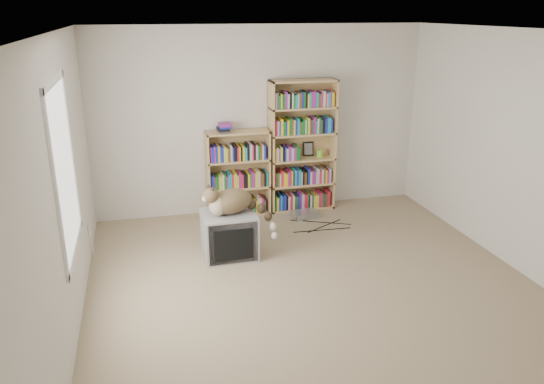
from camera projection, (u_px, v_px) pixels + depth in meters
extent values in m
cube|color=#9D886A|center=(319.00, 294.00, 5.27)|extent=(4.50, 5.00, 0.01)
cube|color=beige|center=(261.00, 121.00, 7.15)|extent=(4.50, 0.02, 2.50)
cube|color=beige|center=(495.00, 320.00, 2.57)|extent=(4.50, 0.02, 2.50)
cube|color=beige|center=(63.00, 193.00, 4.33)|extent=(0.02, 5.00, 2.50)
cube|color=beige|center=(532.00, 157.00, 5.38)|extent=(0.02, 5.00, 2.50)
cube|color=white|center=(327.00, 31.00, 4.45)|extent=(4.50, 5.00, 0.02)
cube|color=white|center=(65.00, 169.00, 4.47)|extent=(0.02, 1.22, 1.52)
cube|color=#99999B|center=(229.00, 234.00, 6.01)|extent=(0.60, 0.54, 0.51)
cube|color=black|center=(233.00, 243.00, 5.78)|extent=(0.54, 0.04, 0.47)
cube|color=black|center=(234.00, 245.00, 5.77)|extent=(0.44, 0.02, 0.36)
cube|color=black|center=(227.00, 231.00, 6.12)|extent=(0.36, 0.30, 0.31)
ellipsoid|color=#352715|center=(231.00, 201.00, 5.90)|extent=(0.58, 0.47, 0.28)
ellipsoid|color=#352715|center=(241.00, 200.00, 5.97)|extent=(0.29, 0.31, 0.21)
ellipsoid|color=#C4AB8D|center=(218.00, 206.00, 5.80)|extent=(0.25, 0.25, 0.23)
ellipsoid|color=#352715|center=(211.00, 195.00, 5.73)|extent=(0.22, 0.22, 0.17)
sphere|color=beige|center=(205.00, 199.00, 5.70)|extent=(0.09, 0.09, 0.07)
cone|color=black|center=(213.00, 189.00, 5.68)|extent=(0.09, 0.10, 0.09)
cone|color=black|center=(209.00, 187.00, 5.76)|extent=(0.09, 0.10, 0.09)
cube|color=tan|center=(271.00, 148.00, 7.14)|extent=(0.02, 0.30, 1.80)
cube|color=tan|center=(332.00, 144.00, 7.34)|extent=(0.02, 0.30, 1.80)
cube|color=tan|center=(299.00, 144.00, 7.37)|extent=(0.90, 0.03, 1.80)
cube|color=tan|center=(303.00, 81.00, 6.95)|extent=(0.90, 0.30, 0.02)
cube|color=tan|center=(301.00, 207.00, 7.53)|extent=(0.90, 0.30, 0.03)
cube|color=tan|center=(302.00, 183.00, 7.42)|extent=(0.90, 0.30, 0.03)
cube|color=tan|center=(302.00, 159.00, 7.30)|extent=(0.90, 0.30, 0.02)
cube|color=tan|center=(302.00, 134.00, 7.18)|extent=(0.90, 0.30, 0.02)
cube|color=tan|center=(303.00, 108.00, 7.07)|extent=(0.90, 0.30, 0.02)
cube|color=red|center=(301.00, 200.00, 7.50)|extent=(0.82, 0.24, 0.19)
cube|color=#1928A6|center=(302.00, 176.00, 7.38)|extent=(0.82, 0.24, 0.19)
cube|color=#126524|center=(302.00, 151.00, 7.26)|extent=(0.82, 0.24, 0.19)
cube|color=beige|center=(303.00, 126.00, 7.15)|extent=(0.82, 0.24, 0.19)
cube|color=black|center=(303.00, 100.00, 7.03)|extent=(0.82, 0.24, 0.19)
cube|color=tan|center=(208.00, 176.00, 7.04)|extent=(0.02, 0.30, 1.16)
cube|color=tan|center=(268.00, 171.00, 7.23)|extent=(0.02, 0.30, 1.16)
cube|color=tan|center=(236.00, 171.00, 7.26)|extent=(0.84, 0.03, 1.16)
cube|color=tan|center=(237.00, 132.00, 6.95)|extent=(0.84, 0.30, 0.02)
cube|color=tan|center=(239.00, 213.00, 7.32)|extent=(0.84, 0.30, 0.03)
cube|color=tan|center=(238.00, 187.00, 7.20)|extent=(0.84, 0.30, 0.03)
cube|color=tan|center=(238.00, 160.00, 7.07)|extent=(0.84, 0.30, 0.02)
cube|color=red|center=(239.00, 205.00, 7.29)|extent=(0.76, 0.24, 0.19)
cube|color=#1928A6|center=(238.00, 179.00, 7.16)|extent=(0.76, 0.24, 0.19)
cube|color=#126524|center=(238.00, 152.00, 7.04)|extent=(0.76, 0.24, 0.19)
cube|color=red|center=(224.00, 128.00, 6.90)|extent=(0.19, 0.25, 0.11)
cylinder|color=#74C638|center=(320.00, 153.00, 7.34)|extent=(0.09, 0.09, 0.10)
cube|color=black|center=(308.00, 149.00, 7.38)|extent=(0.15, 0.05, 0.20)
cube|color=#A3A3A8|center=(305.00, 215.00, 7.18)|extent=(0.37, 0.28, 0.08)
cube|color=silver|center=(89.00, 231.00, 5.95)|extent=(0.01, 0.08, 0.13)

